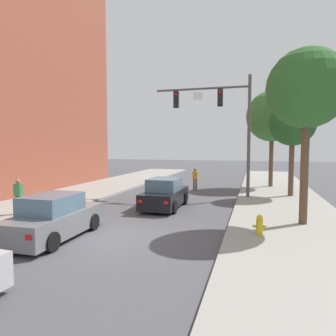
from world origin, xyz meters
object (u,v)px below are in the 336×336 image
(fire_hydrant, at_px, (260,225))
(street_tree_third, at_px, (272,116))
(street_tree_second, at_px, (293,124))
(traffic_signal_mast, at_px, (222,114))
(pedestrian_crossing_road, at_px, (195,178))
(car_following_grey, at_px, (54,218))
(pedestrian_sidewalk_left_walker, at_px, (18,195))
(street_tree_nearest, at_px, (307,89))
(car_lead_black, at_px, (165,194))

(fire_hydrant, bearing_deg, street_tree_third, 85.86)
(street_tree_second, bearing_deg, street_tree_third, 102.75)
(traffic_signal_mast, bearing_deg, pedestrian_crossing_road, 125.94)
(traffic_signal_mast, distance_m, car_following_grey, 12.22)
(pedestrian_sidewalk_left_walker, bearing_deg, street_tree_second, 35.56)
(pedestrian_crossing_road, bearing_deg, street_tree_third, 24.46)
(traffic_signal_mast, bearing_deg, street_tree_second, 15.49)
(traffic_signal_mast, xyz_separation_m, street_tree_second, (4.29, 1.19, -0.60))
(car_following_grey, bearing_deg, pedestrian_sidewalk_left_walker, 147.53)
(pedestrian_sidewalk_left_walker, relative_size, pedestrian_crossing_road, 1.00)
(pedestrian_sidewalk_left_walker, height_order, pedestrian_crossing_road, pedestrian_sidewalk_left_walker)
(traffic_signal_mast, relative_size, pedestrian_crossing_road, 4.57)
(street_tree_nearest, height_order, street_tree_third, street_tree_third)
(fire_hydrant, bearing_deg, car_following_grey, -164.78)
(street_tree_second, bearing_deg, traffic_signal_mast, -164.51)
(pedestrian_sidewalk_left_walker, xyz_separation_m, street_tree_second, (12.76, 9.12, 3.65))
(fire_hydrant, xyz_separation_m, street_tree_nearest, (1.72, 2.12, 5.05))
(pedestrian_crossing_road, distance_m, street_tree_nearest, 12.15)
(pedestrian_crossing_road, distance_m, street_tree_second, 7.82)
(street_tree_second, relative_size, street_tree_third, 0.81)
(car_following_grey, bearing_deg, fire_hydrant, 15.22)
(car_lead_black, bearing_deg, street_tree_second, 36.96)
(traffic_signal_mast, height_order, fire_hydrant, traffic_signal_mast)
(car_following_grey, xyz_separation_m, fire_hydrant, (7.10, 1.93, -0.22))
(car_following_grey, bearing_deg, pedestrian_crossing_road, 79.15)
(car_lead_black, relative_size, street_tree_second, 0.70)
(traffic_signal_mast, relative_size, car_lead_black, 1.76)
(car_lead_black, height_order, car_following_grey, same)
(car_following_grey, xyz_separation_m, street_tree_nearest, (8.82, 4.05, 4.83))
(car_lead_black, bearing_deg, traffic_signal_mast, 57.23)
(traffic_signal_mast, relative_size, car_following_grey, 1.76)
(traffic_signal_mast, xyz_separation_m, pedestrian_sidewalk_left_walker, (-8.47, -7.93, -4.25))
(car_lead_black, xyz_separation_m, street_tree_third, (5.83, 9.61, 4.89))
(traffic_signal_mast, distance_m, pedestrian_crossing_road, 5.86)
(car_following_grey, bearing_deg, traffic_signal_mast, 64.75)
(traffic_signal_mast, xyz_separation_m, street_tree_nearest, (3.99, -6.20, 0.24))
(street_tree_nearest, relative_size, street_tree_third, 0.94)
(car_lead_black, distance_m, street_tree_nearest, 8.43)
(car_lead_black, xyz_separation_m, car_following_grey, (-2.29, -6.29, 0.00))
(car_lead_black, distance_m, pedestrian_sidewalk_left_walker, 7.14)
(pedestrian_sidewalk_left_walker, bearing_deg, street_tree_third, 49.14)
(traffic_signal_mast, xyz_separation_m, car_following_grey, (-4.83, -10.25, -4.59))
(pedestrian_crossing_road, bearing_deg, pedestrian_sidewalk_left_walker, -119.28)
(car_following_grey, relative_size, street_tree_second, 0.70)
(traffic_signal_mast, relative_size, street_tree_nearest, 1.07)
(fire_hydrant, distance_m, street_tree_second, 10.59)
(car_lead_black, height_order, street_tree_second, street_tree_second)
(street_tree_third, bearing_deg, street_tree_nearest, -86.56)
(pedestrian_crossing_road, bearing_deg, street_tree_nearest, -56.13)
(street_tree_nearest, bearing_deg, street_tree_third, 93.44)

